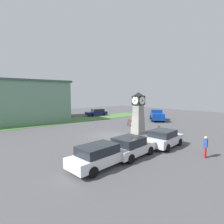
# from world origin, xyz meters

# --- Properties ---
(ground_plane) EXTENTS (74.03, 74.03, 0.00)m
(ground_plane) POSITION_xyz_m (0.00, 0.00, 0.00)
(ground_plane) COLOR #4C4C4F
(clock_tower) EXTENTS (1.44, 1.51, 4.84)m
(clock_tower) POSITION_xyz_m (2.92, -1.09, 2.38)
(clock_tower) COLOR gray
(clock_tower) RESTS_ON ground_plane
(bollard_near_tower) EXTENTS (0.20, 0.20, 1.05)m
(bollard_near_tower) POSITION_xyz_m (4.42, -2.92, 0.53)
(bollard_near_tower) COLOR #333338
(bollard_near_tower) RESTS_ON ground_plane
(bollard_mid_row) EXTENTS (0.20, 0.20, 0.92)m
(bollard_mid_row) POSITION_xyz_m (3.44, -3.57, 0.47)
(bollard_mid_row) COLOR #333338
(bollard_mid_row) RESTS_ON ground_plane
(bollard_far_row) EXTENTS (0.25, 0.25, 0.87)m
(bollard_far_row) POSITION_xyz_m (2.37, -4.97, 0.44)
(bollard_far_row) COLOR brown
(bollard_far_row) RESTS_ON ground_plane
(car_navy_sedan) EXTENTS (4.62, 2.18, 1.46)m
(car_navy_sedan) POSITION_xyz_m (-6.10, -5.83, 0.75)
(car_navy_sedan) COLOR silver
(car_navy_sedan) RESTS_ON ground_plane
(car_near_tower) EXTENTS (3.99, 2.28, 1.46)m
(car_near_tower) POSITION_xyz_m (-3.26, -5.77, 0.75)
(car_near_tower) COLOR silver
(car_near_tower) RESTS_ON ground_plane
(car_by_building) EXTENTS (4.01, 2.37, 1.51)m
(car_by_building) POSITION_xyz_m (0.71, -5.98, 0.77)
(car_by_building) COLOR silver
(car_by_building) RESTS_ON ground_plane
(car_far_lot) EXTENTS (4.77, 2.60, 1.48)m
(car_far_lot) POSITION_xyz_m (9.23, 16.13, 0.76)
(car_far_lot) COLOR navy
(car_far_lot) RESTS_ON ground_plane
(pickup_truck) EXTENTS (5.44, 5.13, 1.85)m
(pickup_truck) POSITION_xyz_m (13.36, 3.66, 0.93)
(pickup_truck) COLOR navy
(pickup_truck) RESTS_ON ground_plane
(bench) EXTENTS (1.11, 1.68, 0.90)m
(bench) POSITION_xyz_m (6.15, 2.78, 0.52)
(bench) COLOR brown
(bench) RESTS_ON ground_plane
(pedestrian_near_bench) EXTENTS (0.43, 0.30, 1.59)m
(pedestrian_near_bench) POSITION_xyz_m (0.65, -9.51, 0.90)
(pedestrian_near_bench) COLOR red
(pedestrian_near_bench) RESTS_ON ground_plane
(warehouse_blue_far) EXTENTS (20.78, 13.20, 6.86)m
(warehouse_blue_far) POSITION_xyz_m (-7.76, 18.79, 3.44)
(warehouse_blue_far) COLOR gray
(warehouse_blue_far) RESTS_ON ground_plane
(grass_verge_far) EXTENTS (44.42, 5.62, 0.04)m
(grass_verge_far) POSITION_xyz_m (-3.80, 13.57, 0.02)
(grass_verge_far) COLOR #477A38
(grass_verge_far) RESTS_ON ground_plane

